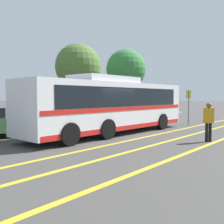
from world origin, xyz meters
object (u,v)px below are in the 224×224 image
at_px(tree_1, 126,69).
at_px(transit_bus, 112,105).
at_px(pedestrian_0, 209,119).
at_px(bus_stop_sign, 189,103).
at_px(tree_0, 78,67).

bearing_deg(tree_1, transit_bus, -146.29).
xyz_separation_m(transit_bus, pedestrian_0, (0.81, -5.19, -0.60)).
height_order(bus_stop_sign, tree_0, tree_0).
height_order(transit_bus, pedestrian_0, transit_bus).
bearing_deg(bus_stop_sign, tree_0, -169.24).
bearing_deg(bus_stop_sign, pedestrian_0, -57.45).
distance_m(pedestrian_0, tree_1, 16.37).
height_order(pedestrian_0, bus_stop_sign, bus_stop_sign).
distance_m(transit_bus, tree_1, 13.37).
bearing_deg(tree_0, tree_1, -14.36).
distance_m(pedestrian_0, tree_0, 14.99).
xyz_separation_m(transit_bus, bus_stop_sign, (6.96, -1.47, -0.01)).
bearing_deg(bus_stop_sign, transit_bus, -100.50).
bearing_deg(tree_1, pedestrian_0, -128.86).
bearing_deg(transit_bus, pedestrian_0, 10.26).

